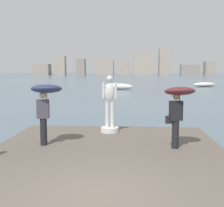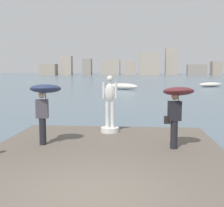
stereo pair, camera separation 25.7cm
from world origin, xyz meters
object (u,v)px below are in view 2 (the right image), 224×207
Objects in this scene: onlooker_right at (177,100)px; boat_rightward at (210,85)px; onlooker_left at (45,97)px; boat_leftward at (123,86)px; statue_white_figure at (110,111)px.

boat_rightward is at bearing 75.06° from onlooker_right.
onlooker_left is 4.20m from onlooker_right.
boat_rightward is at bearing 28.00° from boat_leftward.
boat_leftward is at bearing -152.00° from boat_rightward.
boat_rightward is at bearing 69.68° from onlooker_left.
boat_rightward is (13.21, 38.74, -0.87)m from statue_white_figure.
boat_leftward is 1.03× the size of boat_rightward.
onlooker_left is at bearing -132.40° from statue_white_figure.
onlooker_right is (4.19, -0.14, -0.08)m from onlooker_left.
onlooker_left reaches higher than boat_rightward.
boat_leftward is at bearing 95.37° from onlooker_right.
onlooker_right is 0.43× the size of boat_rightward.
statue_white_figure is at bearing -108.82° from boat_rightward.
boat_rightward is (15.13, 40.84, -1.60)m from onlooker_left.
onlooker_right is 42.45m from boat_rightward.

